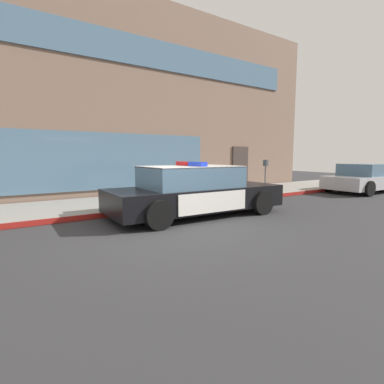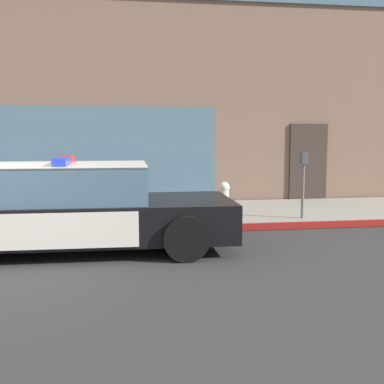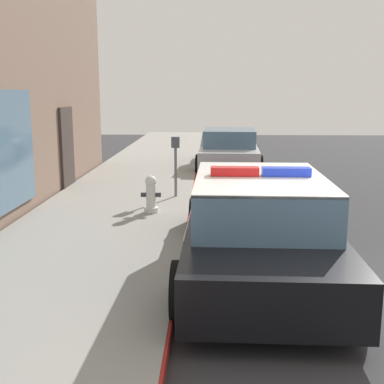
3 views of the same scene
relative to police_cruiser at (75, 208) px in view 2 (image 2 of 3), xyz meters
The scene contains 5 objects.
sidewalk 3.05m from the police_cruiser, 118.20° to the left, with size 48.00×3.12×0.15m, color gray.
storefront_building 10.12m from the police_cruiser, 93.51° to the left, with size 20.64×10.75×7.80m.
police_cruiser is the anchor object (origin of this frame).
fire_hydrant 3.37m from the police_cruiser, 32.36° to the left, with size 0.34×0.39×0.73m.
parking_meter 4.61m from the police_cruiser, 18.00° to the left, with size 0.12×0.18×1.34m.
Camera 2 is at (2.08, -6.68, 1.87)m, focal length 45.61 mm.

